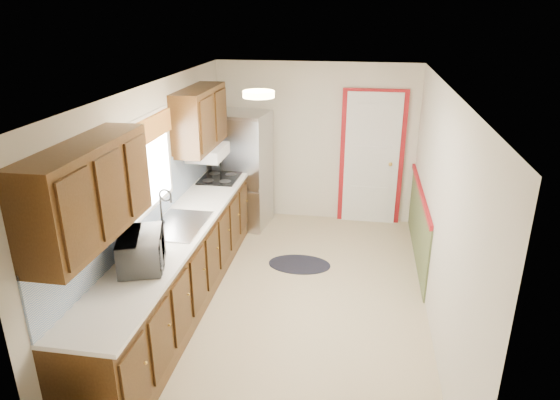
% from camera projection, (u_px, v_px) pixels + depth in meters
% --- Properties ---
extents(room_shell, '(3.20, 5.20, 2.52)m').
position_uv_depth(room_shell, '(292.00, 203.00, 5.24)').
color(room_shell, tan).
rests_on(room_shell, ground).
extents(kitchen_run, '(0.63, 4.00, 2.20)m').
position_uv_depth(kitchen_run, '(173.00, 240.00, 5.30)').
color(kitchen_run, '#39210D').
rests_on(kitchen_run, ground).
extents(back_wall_trim, '(1.12, 2.30, 2.08)m').
position_uv_depth(back_wall_trim, '(381.00, 172.00, 7.24)').
color(back_wall_trim, maroon).
rests_on(back_wall_trim, ground).
extents(ceiling_fixture, '(0.30, 0.30, 0.06)m').
position_uv_depth(ceiling_fixture, '(259.00, 94.00, 4.68)').
color(ceiling_fixture, '#FFD88C').
rests_on(ceiling_fixture, room_shell).
extents(microwave, '(0.48, 0.63, 0.38)m').
position_uv_depth(microwave, '(141.00, 247.00, 4.44)').
color(microwave, white).
rests_on(microwave, kitchen_run).
extents(refrigerator, '(0.80, 0.77, 1.72)m').
position_uv_depth(refrigerator, '(243.00, 170.00, 7.41)').
color(refrigerator, '#B7B7BC').
rests_on(refrigerator, ground).
extents(rug, '(0.81, 0.53, 0.01)m').
position_uv_depth(rug, '(299.00, 264.00, 6.47)').
color(rug, black).
rests_on(rug, ground).
extents(cooktop, '(0.50, 0.59, 0.02)m').
position_uv_depth(cooktop, '(220.00, 178.00, 6.78)').
color(cooktop, black).
rests_on(cooktop, kitchen_run).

